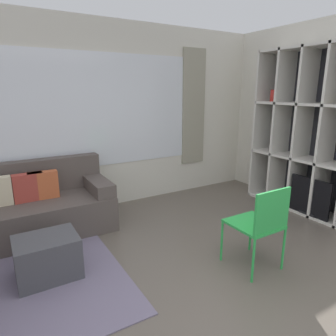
{
  "coord_description": "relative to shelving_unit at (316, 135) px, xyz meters",
  "views": [
    {
      "loc": [
        -1.32,
        -1.33,
        1.74
      ],
      "look_at": [
        0.42,
        1.59,
        0.85
      ],
      "focal_mm": 32.0,
      "sensor_mm": 36.0,
      "label": 1
    }
  ],
  "objects": [
    {
      "name": "ground_plane",
      "position": [
        -2.59,
        -1.18,
        -1.14
      ],
      "size": [
        16.0,
        16.0,
        0.0
      ],
      "primitive_type": "plane",
      "color": "#665B51"
    },
    {
      "name": "wall_back",
      "position": [
        -2.59,
        1.75,
        0.22
      ],
      "size": [
        6.74,
        0.11,
        2.7
      ],
      "color": "silver",
      "rests_on": "ground_plane"
    },
    {
      "name": "wall_right",
      "position": [
        0.21,
        0.27,
        0.21
      ],
      "size": [
        0.07,
        4.1,
        2.7
      ],
      "primitive_type": "cube",
      "color": "silver",
      "rests_on": "ground_plane"
    },
    {
      "name": "area_rug",
      "position": [
        -4.0,
        0.35,
        -1.13
      ],
      "size": [
        2.1,
        2.17,
        0.01
      ],
      "primitive_type": "cube",
      "color": "slate",
      "rests_on": "ground_plane"
    },
    {
      "name": "shelving_unit",
      "position": [
        0.0,
        0.0,
        0.0
      ],
      "size": [
        0.43,
        1.91,
        2.32
      ],
      "color": "#232328",
      "rests_on": "ground_plane"
    },
    {
      "name": "couch_main",
      "position": [
        -3.53,
        1.29,
        -0.81
      ],
      "size": [
        1.73,
        0.85,
        0.87
      ],
      "color": "#564C47",
      "rests_on": "ground_plane"
    },
    {
      "name": "ottoman",
      "position": [
        -3.6,
        0.24,
        -0.93
      ],
      "size": [
        0.57,
        0.44,
        0.41
      ],
      "color": "#47474C",
      "rests_on": "ground_plane"
    },
    {
      "name": "folding_chair",
      "position": [
        -1.78,
        -0.69,
        -0.62
      ],
      "size": [
        0.44,
        0.46,
        0.86
      ],
      "rotation": [
        0.0,
        0.0,
        3.14
      ],
      "color": "green",
      "rests_on": "ground_plane"
    }
  ]
}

